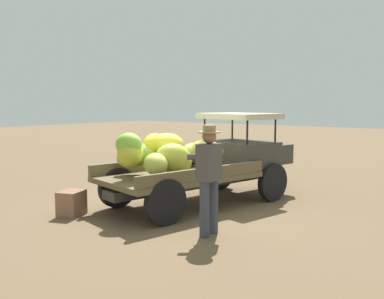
% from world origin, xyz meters
% --- Properties ---
extents(ground_plane, '(60.00, 60.00, 0.00)m').
position_xyz_m(ground_plane, '(0.00, 0.00, 0.00)').
color(ground_plane, brown).
extents(truck, '(4.65, 2.53, 1.84)m').
position_xyz_m(truck, '(0.66, -0.06, 0.91)').
color(truck, '#353830').
rests_on(truck, ground).
extents(farmer, '(0.53, 0.46, 1.73)m').
position_xyz_m(farmer, '(-1.08, -1.40, 0.99)').
color(farmer, '#383B49').
rests_on(farmer, ground).
extents(wooden_crate, '(0.56, 0.51, 0.46)m').
position_xyz_m(wooden_crate, '(-1.65, 1.28, 0.23)').
color(wooden_crate, '#865C43').
rests_on(wooden_crate, ground).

